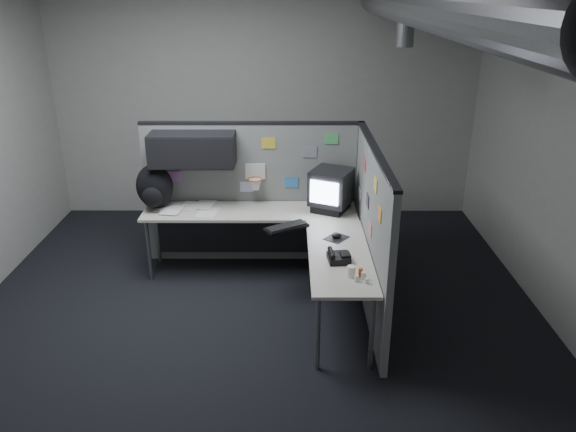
{
  "coord_description": "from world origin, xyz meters",
  "views": [
    {
      "loc": [
        0.32,
        -4.65,
        2.98
      ],
      "look_at": [
        0.31,
        0.35,
        0.92
      ],
      "focal_mm": 35.0,
      "sensor_mm": 36.0,
      "label": 1
    }
  ],
  "objects_px": {
    "monitor": "(331,189)",
    "backpack": "(154,187)",
    "keyboard": "(286,227)",
    "desk": "(272,231)",
    "phone": "(338,257)"
  },
  "relations": [
    {
      "from": "monitor",
      "to": "backpack",
      "type": "height_order",
      "value": "backpack"
    },
    {
      "from": "monitor",
      "to": "keyboard",
      "type": "distance_m",
      "value": 0.74
    },
    {
      "from": "desk",
      "to": "monitor",
      "type": "relative_size",
      "value": 4.4
    },
    {
      "from": "keyboard",
      "to": "backpack",
      "type": "bearing_deg",
      "value": 171.03
    },
    {
      "from": "desk",
      "to": "monitor",
      "type": "height_order",
      "value": "monitor"
    },
    {
      "from": "monitor",
      "to": "keyboard",
      "type": "xyz_separation_m",
      "value": [
        -0.48,
        -0.52,
        -0.21
      ]
    },
    {
      "from": "keyboard",
      "to": "phone",
      "type": "height_order",
      "value": "phone"
    },
    {
      "from": "keyboard",
      "to": "backpack",
      "type": "xyz_separation_m",
      "value": [
        -1.43,
        0.57,
        0.22
      ]
    },
    {
      "from": "desk",
      "to": "phone",
      "type": "relative_size",
      "value": 10.27
    },
    {
      "from": "keyboard",
      "to": "monitor",
      "type": "bearing_deg",
      "value": 60.18
    },
    {
      "from": "backpack",
      "to": "keyboard",
      "type": "bearing_deg",
      "value": -3.52
    },
    {
      "from": "desk",
      "to": "keyboard",
      "type": "distance_m",
      "value": 0.3
    },
    {
      "from": "desk",
      "to": "backpack",
      "type": "xyz_separation_m",
      "value": [
        -1.28,
        0.35,
        0.35
      ]
    },
    {
      "from": "phone",
      "to": "backpack",
      "type": "height_order",
      "value": "backpack"
    },
    {
      "from": "monitor",
      "to": "backpack",
      "type": "xyz_separation_m",
      "value": [
        -1.9,
        0.05,
        0.0
      ]
    }
  ]
}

